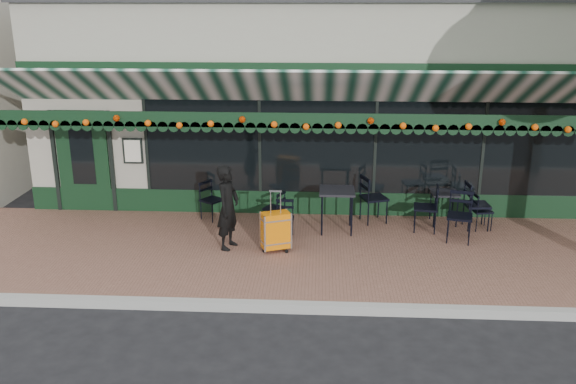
# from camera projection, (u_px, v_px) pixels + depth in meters

# --- Properties ---
(ground) EXTENTS (80.00, 80.00, 0.00)m
(ground) POSITION_uv_depth(u_px,v_px,m) (301.00, 309.00, 9.38)
(ground) COLOR black
(ground) RESTS_ON ground
(sidewalk) EXTENTS (18.00, 4.00, 0.15)m
(sidewalk) POSITION_uv_depth(u_px,v_px,m) (304.00, 253.00, 11.26)
(sidewalk) COLOR brown
(sidewalk) RESTS_ON ground
(curb) EXTENTS (18.00, 0.16, 0.15)m
(curb) POSITION_uv_depth(u_px,v_px,m) (300.00, 307.00, 9.28)
(curb) COLOR #9E9E99
(curb) RESTS_ON ground
(restaurant_building) EXTENTS (12.00, 9.60, 4.50)m
(restaurant_building) POSITION_uv_depth(u_px,v_px,m) (311.00, 90.00, 16.15)
(restaurant_building) COLOR gray
(restaurant_building) RESTS_ON ground
(woman) EXTENTS (0.53, 0.66, 1.57)m
(woman) POSITION_uv_depth(u_px,v_px,m) (228.00, 207.00, 11.11)
(woman) COLOR black
(woman) RESTS_ON sidewalk
(suitcase) EXTENTS (0.57, 0.45, 1.15)m
(suitcase) POSITION_uv_depth(u_px,v_px,m) (276.00, 231.00, 11.08)
(suitcase) COLOR orange
(suitcase) RESTS_ON sidewalk
(cafe_table_a) EXTENTS (0.54, 0.54, 0.67)m
(cafe_table_a) POSITION_uv_depth(u_px,v_px,m) (445.00, 195.00, 12.40)
(cafe_table_a) COLOR black
(cafe_table_a) RESTS_ON sidewalk
(cafe_table_b) EXTENTS (0.69, 0.69, 0.85)m
(cafe_table_b) POSITION_uv_depth(u_px,v_px,m) (337.00, 194.00, 11.94)
(cafe_table_b) COLOR black
(cafe_table_b) RESTS_ON sidewalk
(chair_a_left) EXTENTS (0.54, 0.54, 0.95)m
(chair_a_left) POSITION_uv_depth(u_px,v_px,m) (426.00, 208.00, 12.04)
(chair_a_left) COLOR black
(chair_a_left) RESTS_ON sidewalk
(chair_a_right) EXTENTS (0.44, 0.44, 0.76)m
(chair_a_right) POSITION_uv_depth(u_px,v_px,m) (482.00, 211.00, 12.15)
(chair_a_right) COLOR black
(chair_a_right) RESTS_ON sidewalk
(chair_a_front) EXTENTS (0.58, 0.58, 0.96)m
(chair_a_front) POSITION_uv_depth(u_px,v_px,m) (460.00, 217.00, 11.51)
(chair_a_front) COLOR black
(chair_a_front) RESTS_ON sidewalk
(chair_a_extra) EXTENTS (0.51, 0.51, 0.96)m
(chair_a_extra) POSITION_uv_depth(u_px,v_px,m) (477.00, 205.00, 12.16)
(chair_a_extra) COLOR black
(chair_a_extra) RESTS_ON sidewalk
(chair_b_left) EXTENTS (0.50, 0.50, 0.75)m
(chair_b_left) POSITION_uv_depth(u_px,v_px,m) (274.00, 209.00, 12.30)
(chair_b_left) COLOR black
(chair_b_left) RESTS_ON sidewalk
(chair_b_right) EXTENTS (0.64, 0.64, 1.00)m
(chair_b_right) POSITION_uv_depth(u_px,v_px,m) (374.00, 198.00, 12.52)
(chair_b_right) COLOR black
(chair_b_right) RESTS_ON sidewalk
(chair_b_front) EXTENTS (0.38, 0.38, 0.75)m
(chair_b_front) POSITION_uv_depth(u_px,v_px,m) (284.00, 220.00, 11.68)
(chair_b_front) COLOR black
(chair_b_front) RESTS_ON sidewalk
(chair_solo) EXTENTS (0.57, 0.57, 0.81)m
(chair_solo) POSITION_uv_depth(u_px,v_px,m) (212.00, 200.00, 12.69)
(chair_solo) COLOR black
(chair_solo) RESTS_ON sidewalk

